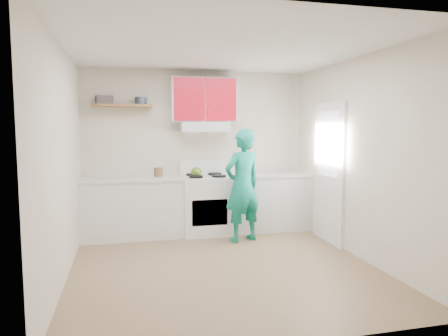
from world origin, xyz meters
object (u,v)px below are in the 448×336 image
object	(u,v)px
tin	(141,101)
person	(243,186)
kettle	(196,172)
stove	(206,205)
crock	(158,173)

from	to	relation	value
tin	person	bearing A→B (deg)	-26.79
kettle	tin	bearing A→B (deg)	-171.04
stove	tin	distance (m)	1.91
person	tin	bearing A→B (deg)	-47.41
tin	kettle	bearing A→B (deg)	-8.13
kettle	crock	distance (m)	0.59
tin	kettle	world-z (taller)	tin
stove	person	world-z (taller)	person
crock	person	bearing A→B (deg)	-28.76
crock	person	size ratio (longest dim) A/B	0.10
tin	crock	bearing A→B (deg)	-16.24
kettle	person	size ratio (longest dim) A/B	0.10
crock	kettle	bearing A→B (deg)	-4.68
person	crock	bearing A→B (deg)	-49.38
kettle	stove	bearing A→B (deg)	2.56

